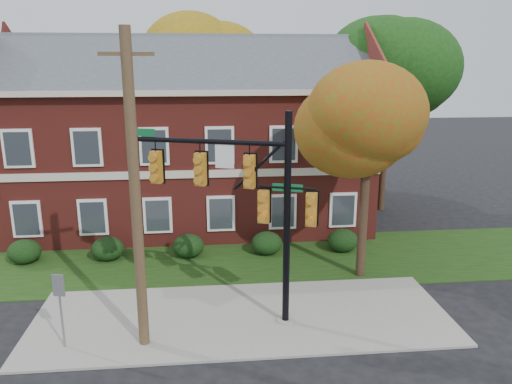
{
  "coord_description": "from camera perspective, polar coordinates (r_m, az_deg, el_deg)",
  "views": [
    {
      "loc": [
        -1.05,
        -14.24,
        8.45
      ],
      "look_at": [
        0.65,
        3.0,
        3.9
      ],
      "focal_mm": 35.0,
      "sensor_mm": 36.0,
      "label": 1
    }
  ],
  "objects": [
    {
      "name": "sign_post",
      "position": [
        16.11,
        -21.51,
        -11.32
      ],
      "size": [
        0.36,
        0.11,
        2.44
      ],
      "rotation": [
        0.0,
        0.0,
        -0.19
      ],
      "color": "slate",
      "rests_on": "ground"
    },
    {
      "name": "hedge_far_right",
      "position": [
        23.2,
        9.89,
        -5.48
      ],
      "size": [
        1.4,
        1.26,
        1.05
      ],
      "primitive_type": "ellipsoid",
      "color": "black",
      "rests_on": "ground"
    },
    {
      "name": "hedge_left",
      "position": [
        22.83,
        -16.6,
        -6.23
      ],
      "size": [
        1.4,
        1.26,
        1.05
      ],
      "primitive_type": "ellipsoid",
      "color": "black",
      "rests_on": "ground"
    },
    {
      "name": "tree_right_rear",
      "position": [
        28.98,
        15.78,
        13.54
      ],
      "size": [
        6.3,
        5.95,
        10.62
      ],
      "color": "black",
      "rests_on": "ground"
    },
    {
      "name": "sidewalk",
      "position": [
        17.44,
        -1.53,
        -14.11
      ],
      "size": [
        14.0,
        5.0,
        0.08
      ],
      "primitive_type": "cube",
      "color": "gray",
      "rests_on": "ground"
    },
    {
      "name": "traffic_signal",
      "position": [
        15.74,
        -0.94,
        -0.35
      ],
      "size": [
        6.03,
        2.13,
        7.03
      ],
      "rotation": [
        0.0,
        0.0,
        -0.32
      ],
      "color": "gray",
      "rests_on": "ground"
    },
    {
      "name": "grass_strip",
      "position": [
        21.96,
        -2.48,
        -7.87
      ],
      "size": [
        30.0,
        6.0,
        0.04
      ],
      "primitive_type": "cube",
      "color": "#193811",
      "rests_on": "ground"
    },
    {
      "name": "ground",
      "position": [
        16.6,
        -1.26,
        -15.89
      ],
      "size": [
        120.0,
        120.0,
        0.0
      ],
      "primitive_type": "plane",
      "color": "black",
      "rests_on": "ground"
    },
    {
      "name": "tree_far_rear",
      "position": [
        34.04,
        -5.16,
        15.33
      ],
      "size": [
        6.84,
        6.46,
        11.52
      ],
      "color": "black",
      "rests_on": "ground"
    },
    {
      "name": "hedge_right",
      "position": [
        22.54,
        1.23,
        -5.87
      ],
      "size": [
        1.4,
        1.26,
        1.05
      ],
      "primitive_type": "ellipsoid",
      "color": "black",
      "rests_on": "ground"
    },
    {
      "name": "tree_near_right",
      "position": [
        19.25,
        13.59,
        9.01
      ],
      "size": [
        4.5,
        4.25,
        8.58
      ],
      "color": "black",
      "rests_on": "ground"
    },
    {
      "name": "apartment_building",
      "position": [
        26.44,
        -7.7,
        7.07
      ],
      "size": [
        18.8,
        8.8,
        9.74
      ],
      "color": "maroon",
      "rests_on": "ground"
    },
    {
      "name": "utility_pole",
      "position": [
        14.54,
        -13.62,
        -0.45
      ],
      "size": [
        1.46,
        0.36,
        9.37
      ],
      "rotation": [
        0.0,
        0.0,
        0.15
      ],
      "color": "#4D3524",
      "rests_on": "ground"
    },
    {
      "name": "hedge_far_left",
      "position": [
        23.76,
        -24.95,
        -6.2
      ],
      "size": [
        1.4,
        1.26,
        1.05
      ],
      "primitive_type": "ellipsoid",
      "color": "black",
      "rests_on": "ground"
    },
    {
      "name": "hedge_center",
      "position": [
        22.41,
        -7.74,
        -6.12
      ],
      "size": [
        1.4,
        1.26,
        1.05
      ],
      "primitive_type": "ellipsoid",
      "color": "black",
      "rests_on": "ground"
    }
  ]
}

